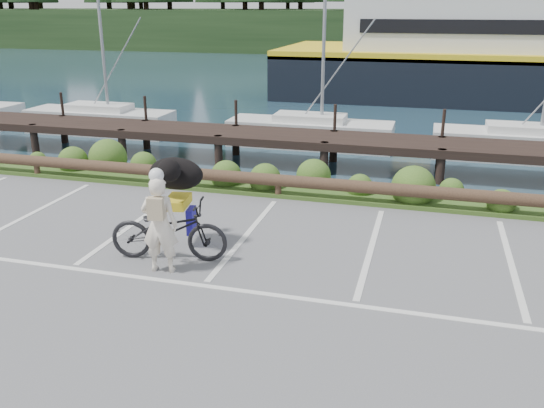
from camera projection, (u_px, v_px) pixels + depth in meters
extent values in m
plane|color=#58595B|center=(212.00, 276.00, 10.24)|extent=(72.00, 72.00, 0.00)
plane|color=#1B3241|center=(396.00, 70.00, 54.36)|extent=(160.00, 160.00, 0.00)
cube|color=#3D5B21|center=(285.00, 187.00, 15.05)|extent=(34.00, 1.60, 0.10)
imported|color=black|center=(169.00, 230.00, 10.75)|extent=(2.31, 1.12, 1.16)
imported|color=white|center=(160.00, 225.00, 10.16)|extent=(0.71, 0.53, 1.78)
ellipsoid|color=black|center=(176.00, 174.00, 11.12)|extent=(0.71, 1.17, 0.64)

